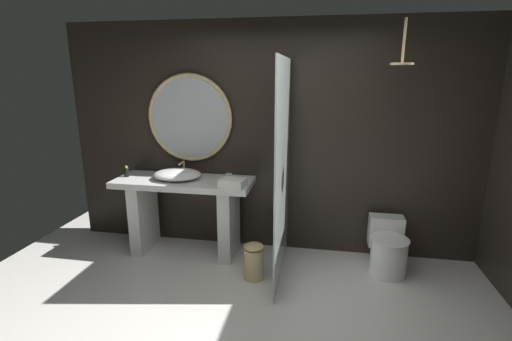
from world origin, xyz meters
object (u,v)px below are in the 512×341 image
Objects in this scene: vessel_sink at (178,174)px; soap_dispenser at (127,172)px; tumbler_cup at (229,177)px; toilet at (388,248)px; waste_bin at (254,261)px; round_wall_mirror at (190,118)px; rain_shower_head at (402,59)px; folded_hand_towel at (233,183)px.

soap_dispenser is at bearing -179.29° from vessel_sink.
soap_dispenser reaches higher than tumbler_cup.
toilet is 1.41m from waste_bin.
round_wall_mirror is 1.74× the size of toilet.
waste_bin is at bearing -165.98° from rain_shower_head.
rain_shower_head is at bearing -122.20° from toilet.
round_wall_mirror is 0.98m from folded_hand_towel.
rain_shower_head is at bearing -3.09° from vessel_sink.
rain_shower_head reaches higher than soap_dispenser.
vessel_sink is 0.61m from soap_dispenser.
rain_shower_head is (2.26, -0.12, 1.22)m from vessel_sink.
tumbler_cup is 1.85m from toilet.
tumbler_cup is at bearing -24.78° from round_wall_mirror.
soap_dispenser is 1.31m from folded_hand_towel.
toilet is at bearing 16.47° from waste_bin.
soap_dispenser reaches higher than waste_bin.
rain_shower_head reaches higher than tumbler_cup.
waste_bin is at bearing -15.69° from soap_dispenser.
rain_shower_head is 1.55× the size of folded_hand_towel.
vessel_sink reaches higher than tumbler_cup.
tumbler_cup is 0.21× the size of waste_bin.
round_wall_mirror is at bearing 169.65° from rain_shower_head.
round_wall_mirror reaches higher than tumbler_cup.
toilet is at bearing -8.30° from round_wall_mirror.
toilet is at bearing -1.19° from vessel_sink.
folded_hand_towel is (0.61, -0.47, -0.61)m from round_wall_mirror.
waste_bin is (0.95, -0.45, -0.74)m from vessel_sink.
tumbler_cup is 0.26m from folded_hand_towel.
vessel_sink is 0.53× the size of round_wall_mirror.
round_wall_mirror is at bearing 22.71° from soap_dispenser.
folded_hand_towel is at bearing -174.95° from toilet.
soap_dispenser is 0.34× the size of waste_bin.
round_wall_mirror is 1.76m from waste_bin.
waste_bin is (0.88, -0.73, -1.34)m from round_wall_mirror.
soap_dispenser is at bearing 171.93° from folded_hand_towel.
soap_dispenser is at bearing 164.31° from waste_bin.
rain_shower_head is 2.38m from waste_bin.
soap_dispenser reaches higher than toilet.
folded_hand_towel is at bearing -177.47° from rain_shower_head.
toilet is 2.22× the size of folded_hand_towel.
soap_dispenser is 0.49× the size of folded_hand_towel.
vessel_sink is 0.71m from folded_hand_towel.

